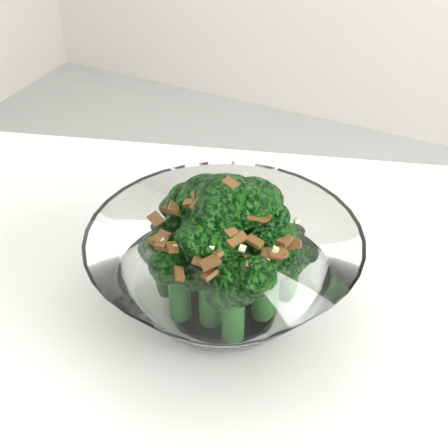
% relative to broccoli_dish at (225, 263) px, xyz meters
% --- Properties ---
extents(broccoli_dish, '(0.20, 0.20, 0.12)m').
position_rel_broccoli_dish_xyz_m(broccoli_dish, '(0.00, 0.00, 0.00)').
color(broccoli_dish, white).
rests_on(broccoli_dish, table).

